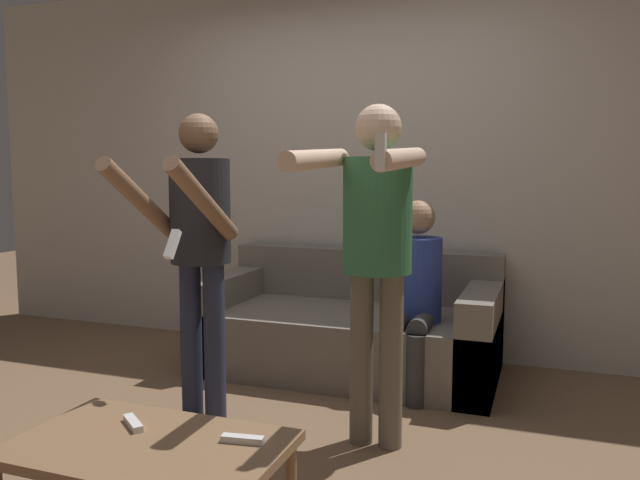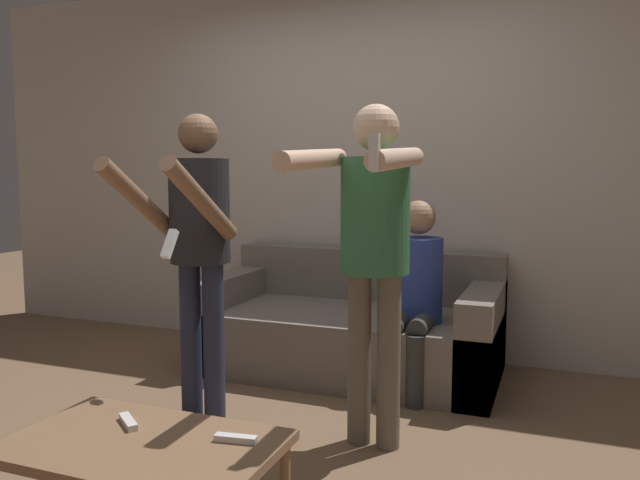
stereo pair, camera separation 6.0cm
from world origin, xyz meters
The scene contains 9 objects.
ground_plane centered at (0.00, 0.00, 0.00)m, with size 14.00×14.00×0.00m, color brown.
wall_back centered at (0.00, 1.72, 1.35)m, with size 6.40×0.06×2.70m.
couch centered at (0.09, 1.22, 0.26)m, with size 1.89×0.95×0.75m.
person_standing_left centered at (-0.37, 0.15, 0.97)m, with size 0.43×0.72×1.58m.
person_standing_right centered at (0.56, 0.15, 1.00)m, with size 0.44×0.81×1.59m.
person_seated centered at (0.57, 0.98, 0.61)m, with size 0.29×0.52×1.12m.
coffee_table centered at (0.02, -0.84, 0.32)m, with size 0.94×0.58×0.35m.
remote_near centered at (-0.12, -0.74, 0.36)m, with size 0.14×0.12×0.02m.
remote_far centered at (0.32, -0.73, 0.36)m, with size 0.15×0.06×0.02m.
Camera 1 is at (1.29, -2.57, 1.28)m, focal length 35.00 mm.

